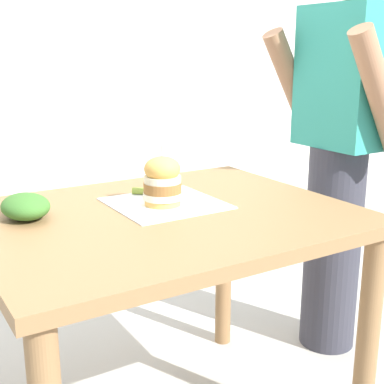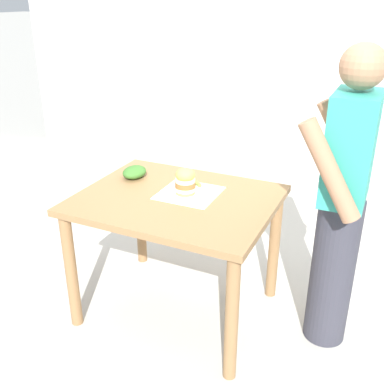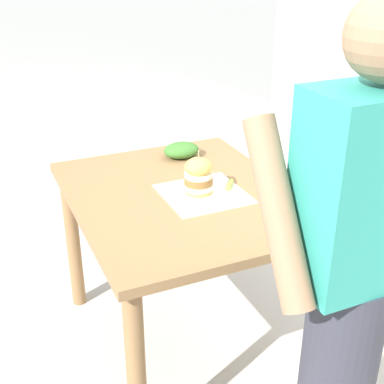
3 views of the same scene
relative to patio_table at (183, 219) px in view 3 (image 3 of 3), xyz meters
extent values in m
plane|color=#ADAAA3|center=(0.00, 0.00, -0.67)|extent=(80.00, 80.00, 0.00)
cube|color=olive|center=(0.00, 0.00, 0.11)|extent=(0.92, 1.13, 0.04)
cylinder|color=olive|center=(-0.40, -0.51, -0.29)|extent=(0.07, 0.07, 0.76)
cylinder|color=olive|center=(0.40, -0.51, -0.29)|extent=(0.07, 0.07, 0.76)
cylinder|color=olive|center=(-0.40, 0.51, -0.29)|extent=(0.07, 0.07, 0.76)
cylinder|color=olive|center=(0.40, 0.51, -0.29)|extent=(0.07, 0.07, 0.76)
cube|color=white|center=(-0.08, 0.05, 0.13)|extent=(0.34, 0.34, 0.00)
cylinder|color=gold|center=(-0.06, 0.03, 0.14)|extent=(0.12, 0.12, 0.02)
cylinder|color=beige|center=(-0.06, 0.03, 0.16)|extent=(0.13, 0.13, 0.02)
cylinder|color=brown|center=(-0.06, 0.03, 0.19)|extent=(0.12, 0.12, 0.03)
cylinder|color=beige|center=(-0.06, 0.03, 0.21)|extent=(0.12, 0.12, 0.02)
ellipsoid|color=gold|center=(-0.06, 0.03, 0.25)|extent=(0.12, 0.12, 0.08)
cylinder|color=#D1B77F|center=(-0.06, 0.03, 0.30)|extent=(0.00, 0.00, 0.05)
cylinder|color=#8EA83D|center=(-0.21, 0.04, 0.14)|extent=(0.07, 0.08, 0.02)
ellipsoid|color=#386B28|center=(-0.16, -0.38, 0.16)|extent=(0.18, 0.14, 0.07)
cube|color=teal|center=(-0.15, 0.91, 0.51)|extent=(0.36, 0.22, 0.56)
cylinder|color=#9E7051|center=(0.08, 0.85, 0.46)|extent=(0.09, 0.34, 0.50)
camera|label=1|loc=(1.40, -0.75, 0.61)|focal=50.00mm
camera|label=2|loc=(2.13, 1.09, 1.22)|focal=42.00mm
camera|label=3|loc=(0.80, 1.90, 1.12)|focal=50.00mm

